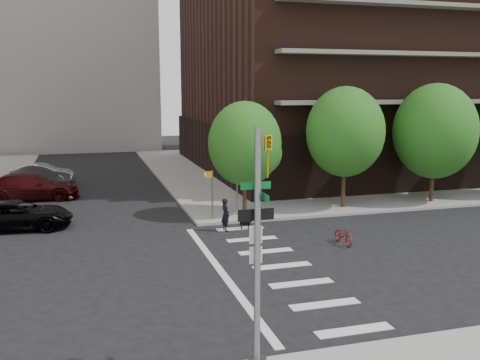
# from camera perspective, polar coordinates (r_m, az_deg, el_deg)

# --- Properties ---
(ground) EXTENTS (120.00, 120.00, 0.00)m
(ground) POSITION_cam_1_polar(r_m,az_deg,el_deg) (20.87, -3.35, -9.90)
(ground) COLOR black
(ground) RESTS_ON ground
(sidewalk_ne) EXTENTS (39.00, 33.00, 0.15)m
(sidewalk_ne) POSITION_cam_1_polar(r_m,az_deg,el_deg) (49.85, 13.83, 1.50)
(sidewalk_ne) COLOR gray
(sidewalk_ne) RESTS_ON ground
(crosswalk) EXTENTS (3.85, 13.00, 0.01)m
(crosswalk) POSITION_cam_1_polar(r_m,az_deg,el_deg) (21.43, 2.48, -9.34)
(crosswalk) COLOR silver
(crosswalk) RESTS_ON ground
(tree_a) EXTENTS (4.00, 4.00, 5.90)m
(tree_a) POSITION_cam_1_polar(r_m,az_deg,el_deg) (29.05, 0.52, 3.91)
(tree_a) COLOR #301E11
(tree_a) RESTS_ON sidewalk_ne
(tree_b) EXTENTS (4.50, 4.50, 6.65)m
(tree_b) POSITION_cam_1_polar(r_m,az_deg,el_deg) (31.25, 11.15, 5.06)
(tree_b) COLOR #301E11
(tree_b) RESTS_ON sidewalk_ne
(tree_c) EXTENTS (5.00, 5.00, 6.80)m
(tree_c) POSITION_cam_1_polar(r_m,az_deg,el_deg) (34.43, 20.09, 4.91)
(tree_c) COLOR #301E11
(tree_c) RESTS_ON sidewalk_ne
(traffic_signal) EXTENTS (0.90, 0.75, 6.00)m
(traffic_signal) POSITION_cam_1_polar(r_m,az_deg,el_deg) (13.03, 1.97, -9.61)
(traffic_signal) COLOR slate
(traffic_signal) RESTS_ON sidewalk_s
(pedestrian_signal) EXTENTS (2.18, 0.67, 2.60)m
(pedestrian_signal) POSITION_cam_1_polar(r_m,az_deg,el_deg) (28.37, -2.41, -0.72)
(pedestrian_signal) COLOR slate
(pedestrian_signal) RESTS_ON sidewalk_ne
(parked_car_black) EXTENTS (2.81, 5.41, 1.46)m
(parked_car_black) POSITION_cam_1_polar(r_m,az_deg,el_deg) (29.06, -22.58, -3.48)
(parked_car_black) COLOR black
(parked_car_black) RESTS_ON ground
(parked_car_maroon) EXTENTS (2.85, 6.07, 1.71)m
(parked_car_maroon) POSITION_cam_1_polar(r_m,az_deg,el_deg) (36.40, -21.40, -0.64)
(parked_car_maroon) COLOR #360B0C
(parked_car_maroon) RESTS_ON ground
(parked_car_silver) EXTENTS (1.95, 4.53, 1.45)m
(parked_car_silver) POSITION_cam_1_polar(r_m,az_deg,el_deg) (42.57, -20.30, 0.68)
(parked_car_silver) COLOR #919398
(parked_car_silver) RESTS_ON ground
(scooter) EXTENTS (0.57, 1.56, 0.82)m
(scooter) POSITION_cam_1_polar(r_m,az_deg,el_deg) (24.87, 10.96, -5.82)
(scooter) COLOR maroon
(scooter) RESTS_ON ground
(dog_walker) EXTENTS (0.66, 0.49, 1.65)m
(dog_walker) POSITION_cam_1_polar(r_m,az_deg,el_deg) (26.53, -1.56, -3.72)
(dog_walker) COLOR black
(dog_walker) RESTS_ON ground
(dog) EXTENTS (0.64, 0.34, 0.54)m
(dog) POSITION_cam_1_polar(r_m,az_deg,el_deg) (26.93, 0.61, -4.58)
(dog) COLOR black
(dog) RESTS_ON ground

